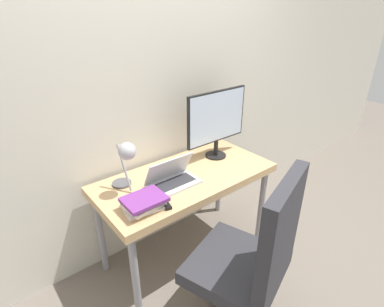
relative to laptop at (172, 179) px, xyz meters
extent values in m
plane|color=#70665B|center=(0.15, -0.28, -0.80)|extent=(12.00, 12.00, 0.00)
cube|color=beige|center=(0.15, 0.43, 0.50)|extent=(8.00, 0.05, 2.60)
cube|color=tan|center=(0.15, 0.04, -0.07)|extent=(1.35, 0.65, 0.06)
cylinder|color=gray|center=(-0.46, -0.22, -0.45)|extent=(0.05, 0.05, 0.70)
cylinder|color=gray|center=(0.77, -0.22, -0.45)|extent=(0.05, 0.05, 0.70)
cylinder|color=gray|center=(-0.46, 0.31, -0.45)|extent=(0.05, 0.05, 0.70)
cylinder|color=gray|center=(0.77, 0.31, -0.45)|extent=(0.05, 0.05, 0.70)
cube|color=silver|center=(0.00, -0.02, -0.03)|extent=(0.36, 0.21, 0.02)
cube|color=#2D2D33|center=(0.00, -0.02, -0.02)|extent=(0.31, 0.12, 0.00)
cube|color=silver|center=(0.00, 0.04, 0.07)|extent=(0.36, 0.10, 0.19)
cube|color=navy|center=(0.00, 0.04, 0.07)|extent=(0.32, 0.09, 0.16)
cylinder|color=black|center=(0.54, 0.13, -0.04)|extent=(0.17, 0.17, 0.01)
cylinder|color=black|center=(0.54, 0.13, 0.04)|extent=(0.04, 0.04, 0.14)
cube|color=black|center=(0.54, 0.14, 0.30)|extent=(0.59, 0.02, 0.42)
cube|color=silver|center=(0.54, 0.13, 0.30)|extent=(0.56, 0.00, 0.39)
cylinder|color=#4C4C51|center=(-0.28, 0.22, -0.04)|extent=(0.13, 0.13, 0.02)
cylinder|color=#99999E|center=(-0.28, 0.15, 0.12)|extent=(0.02, 0.15, 0.30)
sphere|color=#B2B2B7|center=(-0.28, 0.08, 0.27)|extent=(0.11, 0.11, 0.11)
sphere|color=black|center=(0.30, -0.54, -0.78)|extent=(0.05, 0.05, 0.05)
cylinder|color=black|center=(0.15, -0.59, -0.78)|extent=(0.31, 0.13, 0.03)
sphere|color=black|center=(0.00, -0.32, -0.78)|extent=(0.05, 0.05, 0.05)
cylinder|color=black|center=(0.00, -0.48, -0.78)|extent=(0.03, 0.32, 0.03)
cylinder|color=#2D2D33|center=(0.00, -0.64, -0.56)|extent=(0.04, 0.04, 0.39)
cube|color=#2D2D33|center=(0.00, -0.64, -0.32)|extent=(0.67, 0.66, 0.09)
cube|color=#2D2D33|center=(0.07, -0.85, 0.04)|extent=(0.50, 0.23, 0.62)
cube|color=silver|center=(-0.31, -0.12, -0.03)|extent=(0.26, 0.19, 0.02)
cube|color=silver|center=(-0.30, -0.12, -0.01)|extent=(0.24, 0.20, 0.02)
cube|color=#286B47|center=(-0.31, -0.11, 0.01)|extent=(0.18, 0.20, 0.02)
cube|color=#753384|center=(-0.30, -0.13, 0.03)|extent=(0.26, 0.20, 0.02)
cube|color=black|center=(-0.18, -0.17, -0.03)|extent=(0.07, 0.14, 0.02)
camera|label=1|loc=(-1.03, -1.49, 1.08)|focal=28.00mm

